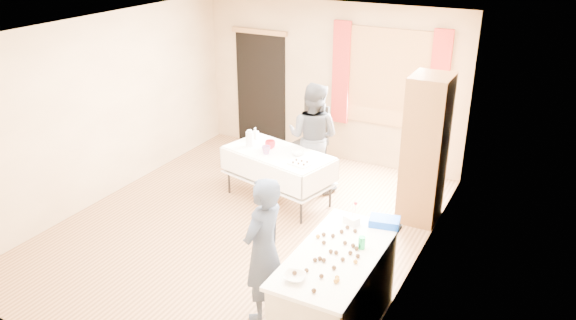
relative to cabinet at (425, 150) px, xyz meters
The scene contains 29 objects.
floor 2.59m from the cabinet, 146.53° to the right, with size 4.50×5.50×0.02m, color #9E7047.
ceiling 2.88m from the cabinet, 146.53° to the right, with size 4.50×5.50×0.02m, color white.
wall_back 2.48m from the cabinet, 144.03° to the left, with size 4.50×0.02×2.60m, color tan.
wall_front 4.55m from the cabinet, 116.02° to the right, with size 4.50×0.02×2.60m, color tan.
wall_left 4.46m from the cabinet, 162.80° to the right, with size 0.02×5.50×2.60m, color tan.
wall_right 1.38m from the cabinet, 78.40° to the right, with size 0.02×5.50×2.60m, color tan.
window_frame 1.79m from the cabinet, 125.18° to the left, with size 1.32×0.06×1.52m, color olive.
window_pane 1.78m from the cabinet, 125.47° to the left, with size 1.20×0.02×1.40m, color white.
curtain_left 2.28m from the cabinet, 142.58° to the left, with size 0.28×0.06×1.65m, color #A0261F.
curtain_right 1.46m from the cabinet, 98.81° to the left, with size 0.28×0.06×1.65m, color #A0261F.
doorway 3.58m from the cabinet, 156.74° to the left, with size 0.95×0.04×2.00m, color black.
door_lintel 3.71m from the cabinet, 157.18° to the left, with size 1.05×0.06×0.08m, color olive.
cabinet is the anchor object (origin of this frame).
counter 2.72m from the cabinet, 92.15° to the right, with size 0.75×1.58×0.91m.
party_table 2.07m from the cabinet, 167.78° to the right, with size 1.70×1.14×0.75m.
chair 2.19m from the cabinet, 161.09° to the left, with size 0.51×0.51×1.09m.
girl 2.89m from the cabinet, 107.10° to the right, with size 0.42×0.60×1.54m, color #242E44.
woman 1.71m from the cabinet, behind, with size 0.82×0.65×1.64m, color black.
soda_can 2.49m from the cabinet, 88.45° to the right, with size 0.07×0.07×0.12m, color #148F44.
mixing_bowl 3.23m from the cabinet, 94.72° to the right, with size 0.22×0.22×0.05m, color white.
foam_block 2.11m from the cabinet, 95.13° to the right, with size 0.15×0.10×0.08m, color white.
blue_basket 1.97m from the cabinet, 86.62° to the right, with size 0.30×0.20×0.08m, color blue.
pitcher 2.45m from the cabinet, behind, with size 0.11×0.11×0.22m, color silver.
cup_red 2.15m from the cabinet, behind, with size 0.18×0.18×0.12m, color red.
cup_rainbow 2.15m from the cabinet, 164.77° to the right, with size 0.16×0.16×0.12m, color red.
small_bowl 1.72m from the cabinet, 166.72° to the right, with size 0.21×0.21×0.06m, color white.
pastry_tray 1.64m from the cabinet, 155.56° to the right, with size 0.28×0.20×0.02m, color white.
bottle 2.51m from the cabinet, behind, with size 0.08×0.08×0.17m, color white.
cake_balls 2.74m from the cabinet, 92.18° to the right, with size 0.52×1.14×0.04m.
Camera 1 is at (3.54, -5.49, 3.75)m, focal length 35.00 mm.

